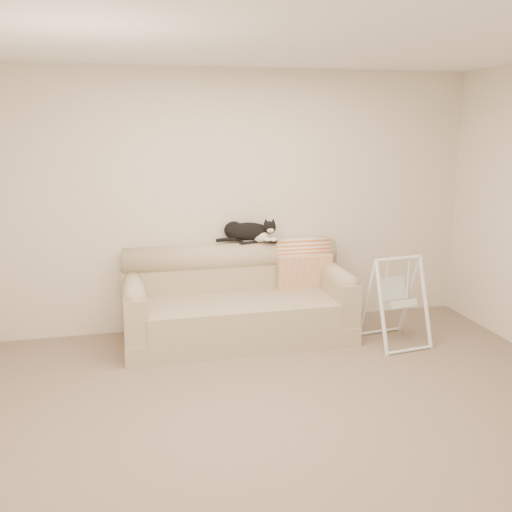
{
  "coord_description": "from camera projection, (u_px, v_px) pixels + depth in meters",
  "views": [
    {
      "loc": [
        -1.12,
        -3.64,
        2.09
      ],
      "look_at": [
        0.05,
        1.27,
        0.9
      ],
      "focal_mm": 40.0,
      "sensor_mm": 36.0,
      "label": 1
    }
  ],
  "objects": [
    {
      "name": "room_shell",
      "position": [
        292.0,
        208.0,
        3.83
      ],
      "size": [
        5.04,
        4.04,
        2.6
      ],
      "color": "beige",
      "rests_on": "ground"
    },
    {
      "name": "tuxedo_cat",
      "position": [
        248.0,
        231.0,
        5.75
      ],
      "size": [
        0.62,
        0.33,
        0.24
      ],
      "color": "black",
      "rests_on": "sofa"
    },
    {
      "name": "remote_a",
      "position": [
        248.0,
        242.0,
        5.74
      ],
      "size": [
        0.19,
        0.08,
        0.03
      ],
      "color": "black",
      "rests_on": "sofa"
    },
    {
      "name": "baby_swing",
      "position": [
        396.0,
        300.0,
        5.45
      ],
      "size": [
        0.58,
        0.61,
        0.86
      ],
      "color": "white",
      "rests_on": "ground"
    },
    {
      "name": "throw_blanket",
      "position": [
        301.0,
        257.0,
        5.91
      ],
      "size": [
        0.57,
        0.38,
        0.58
      ],
      "color": "#D55C24",
      "rests_on": "sofa"
    },
    {
      "name": "sofa",
      "position": [
        237.0,
        303.0,
        5.62
      ],
      "size": [
        2.2,
        0.93,
        0.9
      ],
      "color": "tan",
      "rests_on": "ground"
    },
    {
      "name": "ground_plane",
      "position": [
        289.0,
        414.0,
        4.18
      ],
      "size": [
        5.0,
        5.0,
        0.0
      ],
      "primitive_type": "plane",
      "color": "brown",
      "rests_on": "ground"
    },
    {
      "name": "remote_b",
      "position": [
        269.0,
        241.0,
        5.79
      ],
      "size": [
        0.17,
        0.14,
        0.02
      ],
      "color": "black",
      "rests_on": "sofa"
    }
  ]
}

